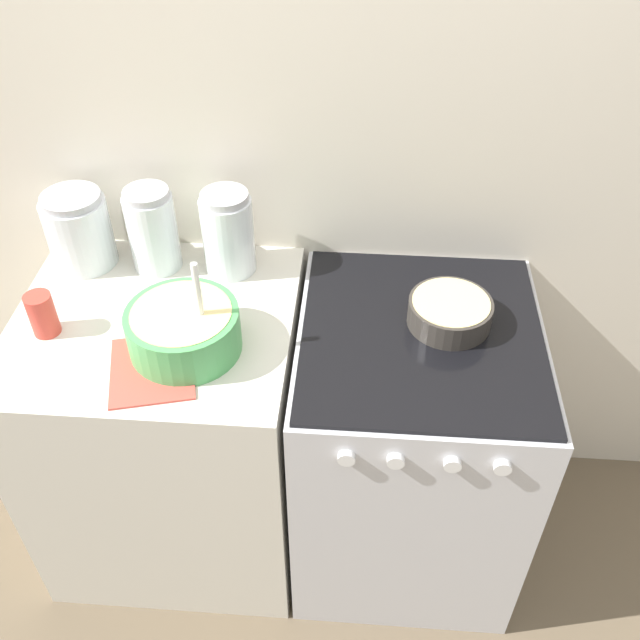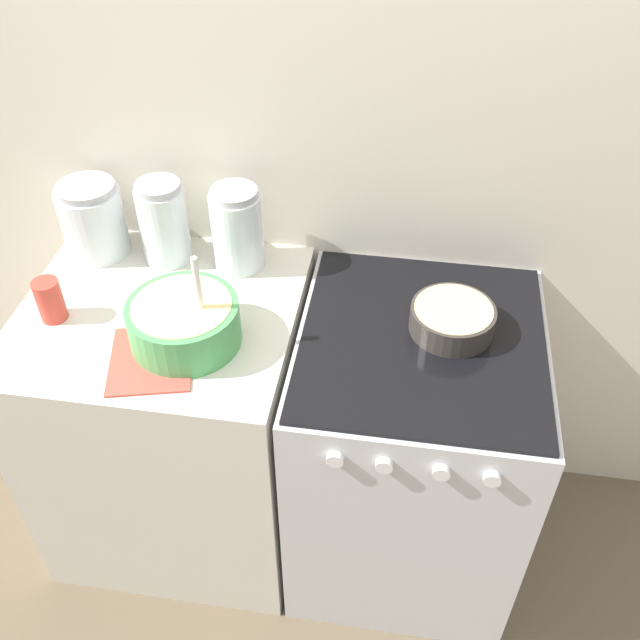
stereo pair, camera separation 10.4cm
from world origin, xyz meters
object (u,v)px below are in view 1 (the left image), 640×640
storage_jar_left (80,234)px  storage_jar_middle (153,234)px  stove (408,443)px  tin_can (42,314)px  storage_jar_right (228,238)px  mixing_bowl (184,328)px  baking_pan (450,312)px

storage_jar_left → storage_jar_middle: bearing=0.0°
stove → tin_can: (-0.94, -0.07, 0.50)m
stove → storage_jar_left: 1.10m
storage_jar_middle → storage_jar_right: 0.21m
mixing_bowl → storage_jar_middle: mixing_bowl is taller
tin_can → storage_jar_middle: bearing=54.7°
storage_jar_middle → storage_jar_right: size_ratio=1.00×
baking_pan → tin_can: size_ratio=1.84×
storage_jar_middle → baking_pan: bearing=-13.3°
storage_jar_right → tin_can: 0.51m
stove → storage_jar_middle: 0.94m
baking_pan → mixing_bowl: bearing=-167.7°
storage_jar_right → stove: bearing=-23.6°
mixing_bowl → storage_jar_middle: (-0.15, 0.33, 0.04)m
mixing_bowl → stove: bearing=9.8°
stove → storage_jar_middle: size_ratio=3.70×
mixing_bowl → storage_jar_middle: size_ratio=1.14×
storage_jar_middle → mixing_bowl: bearing=-65.3°
mixing_bowl → baking_pan: size_ratio=1.29×
mixing_bowl → baking_pan: (0.65, 0.14, -0.03)m
storage_jar_left → stove: bearing=-13.8°
storage_jar_left → storage_jar_middle: 0.21m
stove → storage_jar_left: (-0.94, 0.23, 0.53)m
baking_pan → storage_jar_middle: size_ratio=0.89×
mixing_bowl → baking_pan: mixing_bowl is taller
baking_pan → storage_jar_right: storage_jar_right is taller
baking_pan → tin_can: tin_can is taller
mixing_bowl → storage_jar_left: bearing=137.4°
baking_pan → storage_jar_left: (-1.00, 0.19, 0.05)m
baking_pan → storage_jar_left: bearing=169.4°
baking_pan → tin_can: (-1.01, -0.11, 0.02)m
baking_pan → storage_jar_middle: 0.82m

